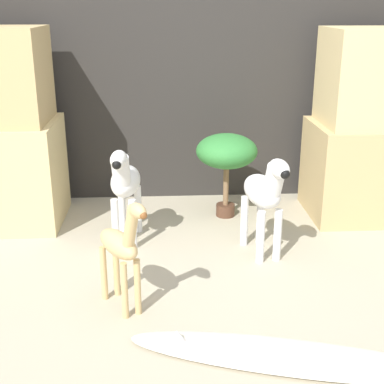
% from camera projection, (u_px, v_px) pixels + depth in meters
% --- Properties ---
extents(ground_plane, '(14.00, 14.00, 0.00)m').
position_uv_depth(ground_plane, '(200.00, 315.00, 2.43)').
color(ground_plane, '#B2A88E').
extents(wall_back, '(6.40, 0.08, 2.20)m').
position_uv_depth(wall_back, '(184.00, 40.00, 3.60)').
color(wall_back, '#2D2B28').
rests_on(wall_back, ground_plane).
extents(rock_pillar_right, '(0.83, 0.58, 1.20)m').
position_uv_depth(rock_pillar_right, '(378.00, 131.00, 3.42)').
color(rock_pillar_right, tan).
rests_on(rock_pillar_right, ground_plane).
extents(zebra_right, '(0.24, 0.47, 0.60)m').
position_uv_depth(zebra_right, '(265.00, 193.00, 2.89)').
color(zebra_right, white).
rests_on(zebra_right, ground_plane).
extents(zebra_left, '(0.20, 0.46, 0.60)m').
position_uv_depth(zebra_left, '(125.00, 183.00, 3.05)').
color(zebra_left, white).
rests_on(zebra_left, ground_plane).
extents(giraffe_figurine, '(0.28, 0.38, 0.57)m').
position_uv_depth(giraffe_figurine, '(121.00, 246.00, 2.37)').
color(giraffe_figurine, tan).
rests_on(giraffe_figurine, ground_plane).
extents(potted_palm_front, '(0.39, 0.39, 0.55)m').
position_uv_depth(potted_palm_front, '(227.00, 153.00, 3.42)').
color(potted_palm_front, '#513323').
rests_on(potted_palm_front, ground_plane).
extents(surfboard, '(1.34, 0.57, 0.08)m').
position_uv_depth(surfboard, '(287.00, 356.00, 2.12)').
color(surfboard, silver).
rests_on(surfboard, ground_plane).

